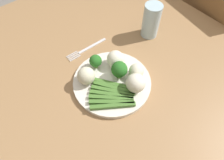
# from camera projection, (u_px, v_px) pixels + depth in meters

# --- Properties ---
(ground_plane) EXTENTS (6.00, 6.00, 0.02)m
(ground_plane) POSITION_uv_depth(u_px,v_px,m) (119.00, 153.00, 1.27)
(ground_plane) COLOR gray
(dining_table) EXTENTS (1.36, 1.03, 0.76)m
(dining_table) POSITION_uv_depth(u_px,v_px,m) (125.00, 104.00, 0.72)
(dining_table) COLOR #9E754C
(dining_table) RESTS_ON ground_plane
(chair) EXTENTS (0.46, 0.46, 0.87)m
(chair) POSITION_uv_depth(u_px,v_px,m) (198.00, 39.00, 1.13)
(chair) COLOR olive
(chair) RESTS_ON ground_plane
(plate) EXTENTS (0.25, 0.25, 0.01)m
(plate) POSITION_uv_depth(u_px,v_px,m) (112.00, 82.00, 0.65)
(plate) COLOR silver
(plate) RESTS_ON dining_table
(asparagus_bundle) EXTENTS (0.15, 0.15, 0.01)m
(asparagus_bundle) POSITION_uv_depth(u_px,v_px,m) (113.00, 95.00, 0.60)
(asparagus_bundle) COLOR #47752D
(asparagus_bundle) RESTS_ON plate
(broccoli_right) EXTENTS (0.04, 0.04, 0.05)m
(broccoli_right) POSITION_uv_depth(u_px,v_px,m) (96.00, 61.00, 0.65)
(broccoli_right) COLOR #568E33
(broccoli_right) RESTS_ON plate
(broccoli_outer_edge) EXTENTS (0.05, 0.05, 0.06)m
(broccoli_outer_edge) POSITION_uv_depth(u_px,v_px,m) (119.00, 70.00, 0.62)
(broccoli_outer_edge) COLOR #568E33
(broccoli_outer_edge) RESTS_ON plate
(cauliflower_near_fork) EXTENTS (0.06, 0.06, 0.06)m
(cauliflower_near_fork) POSITION_uv_depth(u_px,v_px,m) (86.00, 76.00, 0.62)
(cauliflower_near_fork) COLOR beige
(cauliflower_near_fork) RESTS_ON plate
(cauliflower_back_right) EXTENTS (0.05, 0.05, 0.05)m
(cauliflower_back_right) POSITION_uv_depth(u_px,v_px,m) (136.00, 71.00, 0.63)
(cauliflower_back_right) COLOR silver
(cauliflower_back_right) RESTS_ON plate
(cauliflower_back) EXTENTS (0.06, 0.06, 0.06)m
(cauliflower_back) POSITION_uv_depth(u_px,v_px,m) (136.00, 83.00, 0.60)
(cauliflower_back) COLOR white
(cauliflower_back) RESTS_ON plate
(cauliflower_edge) EXTENTS (0.06, 0.06, 0.06)m
(cauliflower_edge) POSITION_uv_depth(u_px,v_px,m) (115.00, 59.00, 0.66)
(cauliflower_edge) COLOR white
(cauliflower_edge) RESTS_ON plate
(fork) EXTENTS (0.03, 0.17, 0.00)m
(fork) POSITION_uv_depth(u_px,v_px,m) (87.00, 49.00, 0.74)
(fork) COLOR silver
(fork) RESTS_ON dining_table
(water_glass) EXTENTS (0.06, 0.06, 0.13)m
(water_glass) POSITION_uv_depth(u_px,v_px,m) (151.00, 21.00, 0.73)
(water_glass) COLOR silver
(water_glass) RESTS_ON dining_table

